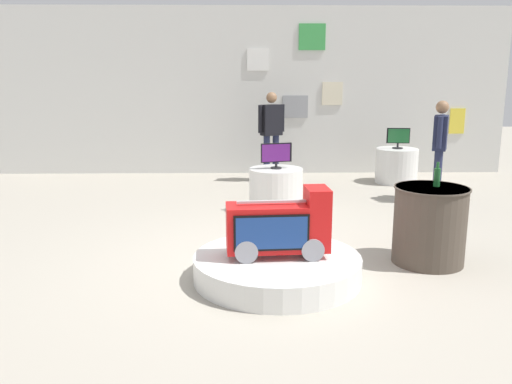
{
  "coord_description": "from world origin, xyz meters",
  "views": [
    {
      "loc": [
        -0.1,
        -5.53,
        2.01
      ],
      "look_at": [
        0.0,
        0.04,
        0.77
      ],
      "focal_mm": 37.57,
      "sensor_mm": 36.0,
      "label": 1
    }
  ],
  "objects": [
    {
      "name": "ground_plane",
      "position": [
        0.0,
        0.0,
        0.0
      ],
      "size": [
        30.0,
        30.0,
        0.0
      ],
      "primitive_type": "plane",
      "color": "#A8A091"
    },
    {
      "name": "back_wall_display",
      "position": [
        0.01,
        5.39,
        1.65
      ],
      "size": [
        10.29,
        0.13,
        3.3
      ],
      "color": "silver",
      "rests_on": "ground"
    },
    {
      "name": "main_display_pedestal",
      "position": [
        0.2,
        -0.49,
        0.12
      ],
      "size": [
        1.67,
        1.67,
        0.24
      ],
      "primitive_type": "cylinder",
      "color": "silver",
      "rests_on": "ground"
    },
    {
      "name": "novelty_firetruck_tv",
      "position": [
        0.22,
        -0.5,
        0.52
      ],
      "size": [
        1.02,
        0.48,
        0.68
      ],
      "color": "gray",
      "rests_on": "main_display_pedestal"
    },
    {
      "name": "display_pedestal_left_rear",
      "position": [
        2.72,
        4.31,
        0.32
      ],
      "size": [
        0.78,
        0.78,
        0.64
      ],
      "primitive_type": "cylinder",
      "color": "silver",
      "rests_on": "ground"
    },
    {
      "name": "tv_on_left_rear",
      "position": [
        2.72,
        4.31,
        0.86
      ],
      "size": [
        0.42,
        0.19,
        0.38
      ],
      "color": "black",
      "rests_on": "display_pedestal_left_rear"
    },
    {
      "name": "display_pedestal_center_rear",
      "position": [
        0.34,
        2.21,
        0.32
      ],
      "size": [
        0.79,
        0.79,
        0.64
      ],
      "primitive_type": "cylinder",
      "color": "silver",
      "rests_on": "ground"
    },
    {
      "name": "tv_on_center_rear",
      "position": [
        0.34,
        2.21,
        0.86
      ],
      "size": [
        0.46,
        0.16,
        0.38
      ],
      "color": "black",
      "rests_on": "display_pedestal_center_rear"
    },
    {
      "name": "side_table_round",
      "position": [
        1.86,
        -0.04,
        0.43
      ],
      "size": [
        0.79,
        0.79,
        0.84
      ],
      "color": "#4C4238",
      "rests_on": "ground"
    },
    {
      "name": "bottle_on_side_table",
      "position": [
        1.92,
        0.0,
        0.94
      ],
      "size": [
        0.07,
        0.07,
        0.26
      ],
      "color": "#195926",
      "rests_on": "side_table_round"
    },
    {
      "name": "shopper_browsing_near_truck",
      "position": [
        2.95,
        2.8,
        0.94
      ],
      "size": [
        0.33,
        0.52,
        1.6
      ],
      "color": "#1E233F",
      "rests_on": "ground"
    },
    {
      "name": "shopper_browsing_rear",
      "position": [
        0.37,
        4.48,
        0.98
      ],
      "size": [
        0.5,
        0.36,
        1.67
      ],
      "color": "#1E233F",
      "rests_on": "ground"
    }
  ]
}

